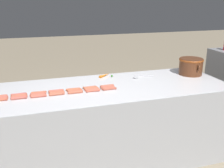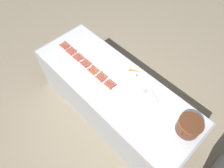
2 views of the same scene
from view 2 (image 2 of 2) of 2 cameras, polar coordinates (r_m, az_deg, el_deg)
ground_plane at (r=3.41m, az=0.41°, el=-7.76°), size 20.00×20.00×0.00m
griddle_counter at (r=3.05m, az=0.46°, el=-4.19°), size 0.90×2.49×0.83m
hot_dog_0 at (r=3.24m, az=-12.47°, el=10.90°), size 0.02×0.14×0.02m
hot_dog_1 at (r=3.14m, az=-10.67°, el=9.44°), size 0.03×0.14×0.02m
hot_dog_2 at (r=3.03m, az=-8.68°, el=7.80°), size 0.03×0.14×0.02m
hot_dog_3 at (r=2.94m, az=-6.72°, el=6.22°), size 0.03×0.14×0.02m
hot_dog_4 at (r=2.85m, az=-4.66°, el=4.45°), size 0.02×0.14×0.02m
hot_dog_5 at (r=2.77m, az=-2.32°, el=2.63°), size 0.03×0.14×0.02m
hot_dog_6 at (r=2.69m, az=0.13°, el=0.49°), size 0.03×0.14×0.02m
hot_dog_7 at (r=3.23m, az=-12.81°, el=10.58°), size 0.03×0.14×0.02m
hot_dog_8 at (r=3.12m, az=-11.12°, el=9.12°), size 0.03×0.14×0.02m
hot_dog_9 at (r=3.02m, az=-9.19°, el=7.55°), size 0.03×0.14×0.02m
hot_dog_10 at (r=2.93m, az=-7.15°, el=5.93°), size 0.03×0.14×0.02m
hot_dog_11 at (r=2.84m, az=-4.97°, el=4.11°), size 0.03×0.14×0.02m
hot_dog_12 at (r=2.76m, az=-2.77°, el=2.20°), size 0.03×0.14×0.02m
hot_dog_13 at (r=2.68m, az=-0.39°, el=0.17°), size 0.03×0.14×0.02m
hot_dog_14 at (r=3.22m, az=-13.23°, el=10.29°), size 0.03×0.14×0.02m
hot_dog_15 at (r=3.11m, az=-11.55°, el=8.80°), size 0.03×0.14×0.02m
hot_dog_16 at (r=3.01m, az=-9.71°, el=7.29°), size 0.03×0.14×0.02m
hot_dog_17 at (r=2.92m, az=-7.58°, el=5.55°), size 0.03×0.14×0.02m
hot_dog_18 at (r=2.82m, az=-5.46°, el=3.68°), size 0.03×0.14×0.02m
hot_dog_19 at (r=2.74m, az=-3.23°, el=1.78°), size 0.03×0.14×0.02m
hot_dog_20 at (r=2.67m, az=-0.94°, el=-0.19°), size 0.03×0.14×0.02m
hot_dog_21 at (r=3.21m, az=-13.71°, el=10.00°), size 0.03×0.14×0.02m
hot_dog_22 at (r=3.10m, az=-11.99°, el=8.54°), size 0.03×0.14×0.02m
hot_dog_23 at (r=3.00m, az=-10.11°, el=6.90°), size 0.03×0.14×0.02m
hot_dog_24 at (r=2.91m, az=-8.11°, el=5.28°), size 0.03×0.14×0.02m
hot_dog_25 at (r=2.82m, az=-5.97°, el=3.39°), size 0.03×0.14×0.02m
hot_dog_26 at (r=2.73m, az=-3.70°, el=1.39°), size 0.03×0.14×0.02m
hot_dog_27 at (r=2.66m, az=-1.27°, el=-0.59°), size 0.03×0.14×0.02m
bean_pot at (r=2.44m, az=20.77°, el=-10.78°), size 0.34×0.28×0.19m
serving_spoon at (r=2.65m, az=9.88°, el=-2.39°), size 0.15×0.26×0.02m
carrot at (r=2.82m, az=6.46°, el=3.65°), size 0.12×0.16×0.03m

